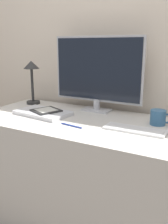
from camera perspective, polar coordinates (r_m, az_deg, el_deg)
wall_back at (r=1.77m, az=6.23°, el=16.60°), size 3.60×0.05×2.40m
desk at (r=1.63m, az=0.06°, el=-13.98°), size 1.39×0.64×0.72m
monitor at (r=1.66m, az=3.03°, el=9.18°), size 0.62×0.11×0.49m
keyboard at (r=1.33m, az=11.49°, el=-3.96°), size 0.32×0.11×0.01m
laptop at (r=1.63m, az=-9.38°, el=-0.18°), size 0.37×0.24×0.02m
ereader at (r=1.62m, az=-8.65°, el=0.35°), size 0.20×0.21×0.01m
desk_lamp at (r=1.91m, az=-11.86°, el=8.54°), size 0.12×0.12×0.32m
coffee_mug at (r=1.46m, az=16.63°, el=-1.20°), size 0.12×0.09×0.08m
pen at (r=1.38m, az=-2.92°, el=-3.11°), size 0.14×0.03×0.01m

